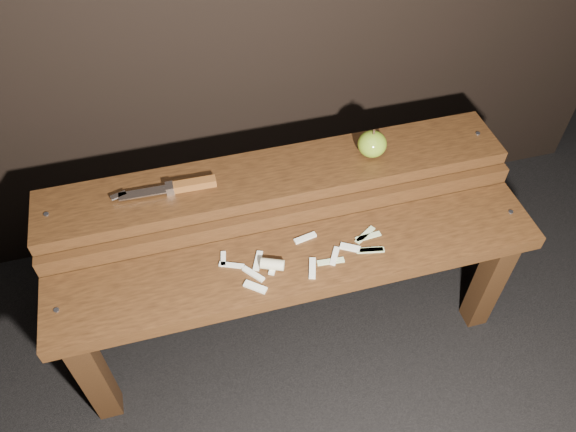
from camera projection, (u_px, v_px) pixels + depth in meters
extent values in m
plane|color=black|center=(293.00, 329.00, 1.68)|extent=(60.00, 60.00, 0.00)
cube|color=black|center=(94.00, 375.00, 1.38)|extent=(0.06, 0.06, 0.38)
cube|color=black|center=(489.00, 281.00, 1.57)|extent=(0.06, 0.06, 0.38)
cube|color=#3A200E|center=(300.00, 263.00, 1.35)|extent=(1.20, 0.20, 0.04)
cylinder|color=slate|center=(56.00, 310.00, 1.24)|extent=(0.01, 0.01, 0.00)
cylinder|color=slate|center=(511.00, 212.00, 1.43)|extent=(0.01, 0.01, 0.00)
cube|color=black|center=(86.00, 270.00, 1.54)|extent=(0.06, 0.06, 0.46)
cube|color=black|center=(445.00, 196.00, 1.73)|extent=(0.06, 0.06, 0.46)
cube|color=#3A200E|center=(287.00, 217.00, 1.39)|extent=(1.20, 0.02, 0.05)
cube|color=#3A200E|center=(277.00, 177.00, 1.43)|extent=(1.20, 0.18, 0.04)
cylinder|color=slate|center=(46.00, 214.00, 1.32)|extent=(0.01, 0.01, 0.00)
cylinder|color=slate|center=(478.00, 133.00, 1.51)|extent=(0.01, 0.01, 0.00)
ellipsoid|color=olive|center=(372.00, 144.00, 1.43)|extent=(0.08, 0.08, 0.07)
cylinder|color=#382314|center=(374.00, 132.00, 1.40)|extent=(0.01, 0.01, 0.01)
cube|color=brown|center=(195.00, 184.00, 1.37)|extent=(0.10, 0.03, 0.02)
cube|color=silver|center=(170.00, 188.00, 1.36)|extent=(0.02, 0.03, 0.02)
cube|color=silver|center=(142.00, 193.00, 1.35)|extent=(0.11, 0.03, 0.00)
cube|color=silver|center=(118.00, 195.00, 1.35)|extent=(0.04, 0.03, 0.00)
cube|color=beige|center=(312.00, 268.00, 1.31)|extent=(0.03, 0.06, 0.01)
cube|color=beige|center=(255.00, 287.00, 1.28)|extent=(0.05, 0.05, 0.01)
cube|color=beige|center=(223.00, 259.00, 1.33)|extent=(0.02, 0.04, 0.01)
cube|color=beige|center=(305.00, 238.00, 1.37)|extent=(0.06, 0.02, 0.01)
cube|color=beige|center=(258.00, 261.00, 1.33)|extent=(0.04, 0.06, 0.01)
cube|color=beige|center=(273.00, 268.00, 1.31)|extent=(0.03, 0.04, 0.01)
cube|color=beige|center=(350.00, 248.00, 1.35)|extent=(0.05, 0.04, 0.01)
cube|color=beige|center=(253.00, 274.00, 1.30)|extent=(0.05, 0.05, 0.01)
cube|color=beige|center=(335.00, 256.00, 1.34)|extent=(0.04, 0.05, 0.01)
cube|color=beige|center=(232.00, 265.00, 1.32)|extent=(0.06, 0.03, 0.01)
cylinder|color=#C9BB8C|center=(272.00, 264.00, 1.31)|extent=(0.06, 0.05, 0.03)
cube|color=#BCC988|center=(331.00, 261.00, 1.33)|extent=(0.07, 0.02, 0.00)
cube|color=#BCC988|center=(371.00, 250.00, 1.35)|extent=(0.07, 0.03, 0.00)
cube|color=#BCC988|center=(370.00, 250.00, 1.35)|extent=(0.07, 0.03, 0.00)
cube|color=#BCC988|center=(368.00, 237.00, 1.38)|extent=(0.07, 0.02, 0.00)
cube|color=#BCC988|center=(365.00, 235.00, 1.38)|extent=(0.06, 0.05, 0.00)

